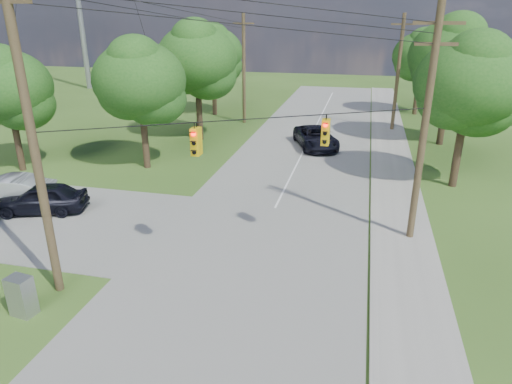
% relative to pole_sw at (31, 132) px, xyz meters
% --- Properties ---
extents(ground, '(140.00, 140.00, 0.00)m').
position_rel_pole_sw_xyz_m(ground, '(4.60, -0.40, -6.23)').
color(ground, '#314F1A').
rests_on(ground, ground).
extents(main_road, '(10.00, 100.00, 0.03)m').
position_rel_pole_sw_xyz_m(main_road, '(6.60, 4.60, -6.21)').
color(main_road, gray).
rests_on(main_road, ground).
extents(sidewalk_east, '(2.60, 100.00, 0.12)m').
position_rel_pole_sw_xyz_m(sidewalk_east, '(13.30, 4.60, -6.17)').
color(sidewalk_east, '#A4A199').
rests_on(sidewalk_east, ground).
extents(pole_sw, '(2.00, 0.32, 12.00)m').
position_rel_pole_sw_xyz_m(pole_sw, '(0.00, 0.00, 0.00)').
color(pole_sw, brown).
rests_on(pole_sw, ground).
extents(pole_ne, '(2.00, 0.32, 10.50)m').
position_rel_pole_sw_xyz_m(pole_ne, '(13.50, 7.60, -0.76)').
color(pole_ne, brown).
rests_on(pole_ne, ground).
extents(pole_north_e, '(2.00, 0.32, 10.00)m').
position_rel_pole_sw_xyz_m(pole_north_e, '(13.50, 29.60, -1.10)').
color(pole_north_e, brown).
rests_on(pole_north_e, ground).
extents(pole_north_w, '(2.00, 0.32, 10.00)m').
position_rel_pole_sw_xyz_m(pole_north_w, '(-0.40, 29.60, -1.10)').
color(pole_north_w, brown).
rests_on(pole_north_w, ground).
extents(power_lines, '(13.93, 29.62, 4.93)m').
position_rel_pole_sw_xyz_m(power_lines, '(6.10, 11.14, 2.93)').
color(power_lines, black).
rests_on(power_lines, ground).
extents(traffic_signals, '(4.91, 3.27, 1.05)m').
position_rel_pole_sw_xyz_m(traffic_signals, '(7.15, 4.03, -0.73)').
color(traffic_signals, '#E2B90D').
rests_on(traffic_signals, ground).
extents(tree_w_near, '(6.00, 6.00, 8.40)m').
position_rel_pole_sw_xyz_m(tree_w_near, '(-3.40, 14.60, -0.30)').
color(tree_w_near, '#473223').
rests_on(tree_w_near, ground).
extents(tree_w_mid, '(6.40, 6.40, 9.22)m').
position_rel_pole_sw_xyz_m(tree_w_mid, '(-2.40, 22.60, 0.35)').
color(tree_w_mid, '#473223').
rests_on(tree_w_mid, ground).
extents(tree_w_far, '(6.00, 6.00, 8.73)m').
position_rel_pole_sw_xyz_m(tree_w_far, '(-4.40, 32.60, 0.02)').
color(tree_w_far, '#473223').
rests_on(tree_w_far, ground).
extents(tree_e_near, '(6.20, 6.20, 8.81)m').
position_rel_pole_sw_xyz_m(tree_e_near, '(16.60, 15.60, 0.02)').
color(tree_e_near, '#473223').
rests_on(tree_e_near, ground).
extents(tree_e_mid, '(6.60, 6.60, 9.64)m').
position_rel_pole_sw_xyz_m(tree_e_mid, '(17.10, 25.60, 0.68)').
color(tree_e_mid, '#473223').
rests_on(tree_e_mid, ground).
extents(tree_e_far, '(5.80, 5.80, 8.32)m').
position_rel_pole_sw_xyz_m(tree_e_far, '(16.10, 37.60, -0.31)').
color(tree_e_far, '#473223').
rests_on(tree_e_far, ground).
extents(tree_cross_n, '(5.60, 5.60, 7.91)m').
position_rel_pole_sw_xyz_m(tree_cross_n, '(-11.40, 12.10, -0.63)').
color(tree_cross_n, '#473223').
rests_on(tree_cross_n, ground).
extents(car_cross_dark, '(5.02, 3.17, 1.59)m').
position_rel_pole_sw_xyz_m(car_cross_dark, '(-5.37, 6.20, -5.40)').
color(car_cross_dark, black).
rests_on(car_cross_dark, cross_road).
extents(car_cross_silver, '(5.46, 3.28, 1.70)m').
position_rel_pole_sw_xyz_m(car_cross_silver, '(-7.79, 6.41, -5.35)').
color(car_cross_silver, silver).
rests_on(car_cross_silver, cross_road).
extents(car_main_north, '(4.53, 6.36, 1.61)m').
position_rel_pole_sw_xyz_m(car_main_north, '(7.37, 22.25, -5.39)').
color(car_main_north, black).
rests_on(car_main_north, main_road).
extents(control_cabinet, '(0.90, 0.70, 1.49)m').
position_rel_pole_sw_xyz_m(control_cabinet, '(-0.22, -1.67, -5.49)').
color(control_cabinet, gray).
rests_on(control_cabinet, ground).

